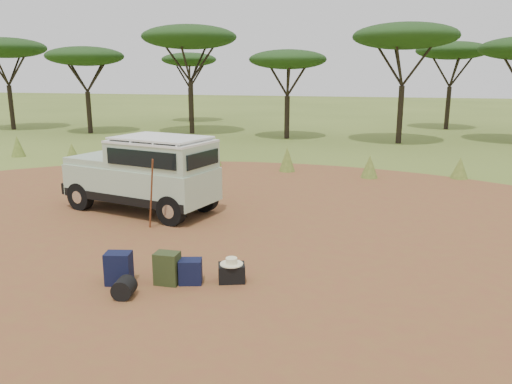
% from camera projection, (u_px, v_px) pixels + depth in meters
% --- Properties ---
extents(ground, '(140.00, 140.00, 0.00)m').
position_uv_depth(ground, '(198.00, 251.00, 10.22)').
color(ground, '#546925').
rests_on(ground, ground).
extents(dirt_clearing, '(23.00, 23.00, 0.01)m').
position_uv_depth(dirt_clearing, '(198.00, 251.00, 10.22)').
color(dirt_clearing, brown).
rests_on(dirt_clearing, ground).
extents(grass_fringe, '(36.60, 1.60, 0.90)m').
position_uv_depth(grass_fringe, '(289.00, 161.00, 18.23)').
color(grass_fringe, '#546925').
rests_on(grass_fringe, ground).
extents(acacia_treeline, '(46.70, 13.20, 6.26)m').
position_uv_depth(acacia_treeline, '(343.00, 48.00, 27.47)').
color(acacia_treeline, black).
rests_on(acacia_treeline, ground).
extents(safari_vehicle, '(4.35, 2.47, 2.00)m').
position_uv_depth(safari_vehicle, '(145.00, 175.00, 12.93)').
color(safari_vehicle, '#A7C0A4').
rests_on(safari_vehicle, ground).
extents(walking_staff, '(0.31, 0.24, 1.68)m').
position_uv_depth(walking_staff, '(151.00, 194.00, 11.44)').
color(walking_staff, brown).
rests_on(walking_staff, ground).
extents(backpack_black, '(0.40, 0.33, 0.49)m').
position_uv_depth(backpack_black, '(117.00, 267.00, 8.72)').
color(backpack_black, black).
rests_on(backpack_black, ground).
extents(backpack_navy, '(0.49, 0.40, 0.57)m').
position_uv_depth(backpack_navy, '(119.00, 268.00, 8.56)').
color(backpack_navy, black).
rests_on(backpack_navy, ground).
extents(backpack_olive, '(0.42, 0.31, 0.57)m').
position_uv_depth(backpack_olive, '(167.00, 268.00, 8.55)').
color(backpack_olive, '#2D3A1B').
rests_on(backpack_olive, ground).
extents(duffel_navy, '(0.46, 0.39, 0.44)m').
position_uv_depth(duffel_navy, '(190.00, 272.00, 8.59)').
color(duffel_navy, black).
rests_on(duffel_navy, ground).
extents(hard_case, '(0.54, 0.46, 0.32)m').
position_uv_depth(hard_case, '(232.00, 273.00, 8.67)').
color(hard_case, black).
rests_on(hard_case, ground).
extents(stuff_sack, '(0.39, 0.39, 0.34)m').
position_uv_depth(stuff_sack, '(124.00, 288.00, 8.05)').
color(stuff_sack, black).
rests_on(stuff_sack, ground).
extents(safari_hat, '(0.40, 0.40, 0.12)m').
position_uv_depth(safari_hat, '(231.00, 262.00, 8.62)').
color(safari_hat, beige).
rests_on(safari_hat, hard_case).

